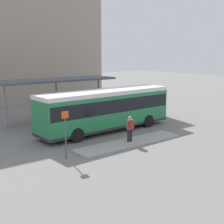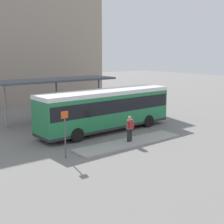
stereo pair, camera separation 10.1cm
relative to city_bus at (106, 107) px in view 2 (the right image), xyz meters
name	(u,v)px [view 2 (the right image)]	position (x,y,z in m)	size (l,w,h in m)	color
ground_plane	(106,131)	(-0.01, 0.00, -1.89)	(120.00, 120.00, 0.00)	slate
curb_island	(130,143)	(-0.79, -3.76, -1.83)	(8.20, 1.80, 0.12)	#9E9E99
city_bus	(106,107)	(0.00, 0.00, 0.00)	(11.49, 2.96, 3.24)	#237A47
pedestrian_waiting	(130,127)	(-0.76, -3.72, -0.75)	(0.48, 0.52, 1.77)	#232328
bicycle_yellow	(154,108)	(8.61, 3.40, -1.51)	(0.48, 1.75, 0.75)	black
bicycle_white	(146,108)	(8.29, 4.20, -1.51)	(0.48, 1.78, 0.77)	black
bicycle_blue	(140,107)	(8.20, 4.99, -1.53)	(0.48, 1.66, 0.71)	black
station_shelter	(56,81)	(-1.28, 5.82, 1.74)	(10.92, 3.37, 3.80)	#4C515B
potted_planter_near_shelter	(47,122)	(-3.74, 2.74, -1.18)	(0.81, 0.81, 1.34)	slate
platform_sign	(65,133)	(-5.75, -3.77, -0.33)	(0.44, 0.08, 2.80)	#4C4C51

